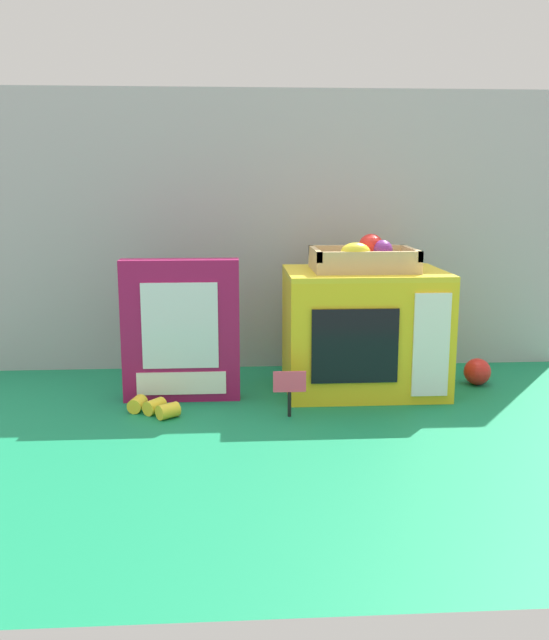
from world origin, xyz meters
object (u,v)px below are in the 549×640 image
object	(u,v)px
cookie_set_box	(181,331)
loose_toy_banana	(153,407)
price_sign	(290,387)
loose_toy_apple	(477,372)
food_groups_crate	(365,259)
toy_microwave	(364,331)

from	to	relation	value
cookie_set_box	loose_toy_banana	distance (m)	0.19
price_sign	loose_toy_apple	xyz separation A→B (m)	(0.48, 0.21, -0.03)
food_groups_crate	cookie_set_box	size ratio (longest dim) A/B	0.73
toy_microwave	loose_toy_apple	bearing A→B (deg)	4.01
price_sign	food_groups_crate	bearing A→B (deg)	43.94
food_groups_crate	loose_toy_apple	world-z (taller)	food_groups_crate
toy_microwave	food_groups_crate	distance (m)	0.17
food_groups_crate	loose_toy_banana	world-z (taller)	food_groups_crate
price_sign	cookie_set_box	bearing A→B (deg)	149.50
toy_microwave	price_sign	bearing A→B (deg)	-135.68
cookie_set_box	loose_toy_banana	bearing A→B (deg)	-117.98
cookie_set_box	price_sign	bearing A→B (deg)	-30.50
price_sign	loose_toy_banana	bearing A→B (deg)	173.45
food_groups_crate	price_sign	size ratio (longest dim) A/B	2.38
loose_toy_apple	food_groups_crate	bearing A→B (deg)	-174.86
toy_microwave	food_groups_crate	bearing A→B (deg)	-121.48
cookie_set_box	loose_toy_apple	world-z (taller)	cookie_set_box
loose_toy_banana	food_groups_crate	bearing A→B (deg)	17.22
food_groups_crate	loose_toy_banana	distance (m)	0.59
toy_microwave	loose_toy_apple	xyz separation A→B (m)	(0.29, 0.02, -0.11)
toy_microwave	cookie_set_box	xyz separation A→B (m)	(-0.43, -0.05, 0.02)
food_groups_crate	loose_toy_banana	bearing A→B (deg)	-162.78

